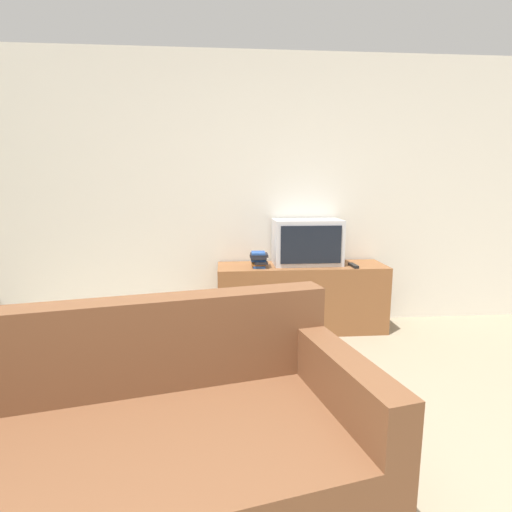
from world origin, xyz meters
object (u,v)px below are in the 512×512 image
book_stack (259,259)px  remote_on_stand (353,266)px  tv_stand (301,297)px  couch (100,472)px  television (307,242)px

book_stack → remote_on_stand: 0.88m
tv_stand → couch: size_ratio=0.70×
couch → book_stack: 2.36m
couch → book_stack: couch is taller
couch → remote_on_stand: size_ratio=12.73×
couch → remote_on_stand: bearing=39.1°
tv_stand → book_stack: (-0.41, -0.05, 0.39)m
couch → remote_on_stand: 2.72m
book_stack → remote_on_stand: size_ratio=1.23×
book_stack → tv_stand: bearing=7.0°
remote_on_stand → tv_stand: bearing=165.0°
tv_stand → couch: 2.54m
television → tv_stand: bearing=-139.0°
tv_stand → book_stack: size_ratio=7.22×
couch → tv_stand: bearing=48.9°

